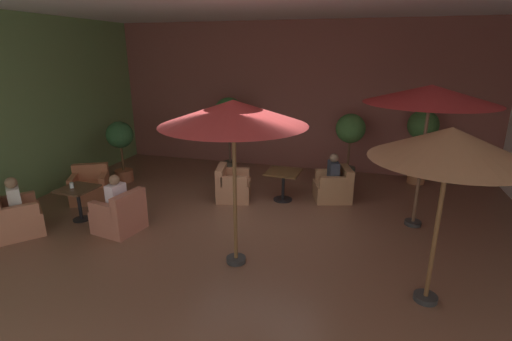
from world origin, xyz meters
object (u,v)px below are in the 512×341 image
(potted_tree_mid_right, at_px, (422,132))
(patron_with_friend, at_px, (333,170))
(cafe_table_front_left, at_px, (78,195))
(patio_umbrella_center_beige, at_px, (233,114))
(patron_by_window, at_px, (116,194))
(patio_umbrella_near_wall, at_px, (431,95))
(patio_umbrella_tall_red, at_px, (450,145))
(potted_tree_right_corner, at_px, (350,134))
(cafe_table_front_right, at_px, (283,179))
(potted_tree_mid_left, at_px, (121,142))
(armchair_front_left_south, at_px, (120,216))
(armchair_front_right_east, at_px, (232,186))
(armchair_front_left_north, at_px, (90,188))
(armchair_front_right_north, at_px, (334,187))
(potted_tree_left_corner, at_px, (229,117))
(armchair_front_left_east, at_px, (16,218))
(patron_blue_shirt, at_px, (14,196))
(iced_drink_cup, at_px, (72,185))

(potted_tree_mid_right, bearing_deg, patron_with_friend, -138.28)
(cafe_table_front_left, distance_m, patio_umbrella_center_beige, 4.11)
(patron_by_window, bearing_deg, patio_umbrella_near_wall, 18.33)
(patio_umbrella_tall_red, bearing_deg, potted_tree_right_corner, 105.23)
(patio_umbrella_center_beige, distance_m, potted_tree_right_corner, 5.02)
(cafe_table_front_right, xyz_separation_m, patio_umbrella_center_beige, (-0.17, -2.86, 1.92))
(potted_tree_mid_right, bearing_deg, potted_tree_mid_left, -165.09)
(armchair_front_left_south, bearing_deg, armchair_front_right_east, 54.71)
(armchair_front_left_north, relative_size, patron_by_window, 1.53)
(armchair_front_right_north, relative_size, patio_umbrella_center_beige, 0.37)
(potted_tree_mid_right, bearing_deg, armchair_front_right_east, -150.77)
(patio_umbrella_tall_red, relative_size, potted_tree_right_corner, 1.36)
(potted_tree_right_corner, bearing_deg, armchair_front_right_east, -141.05)
(armchair_front_right_north, bearing_deg, potted_tree_left_corner, 158.22)
(armchair_front_left_north, bearing_deg, potted_tree_right_corner, 28.01)
(armchair_front_right_north, distance_m, armchair_front_right_east, 2.35)
(armchair_front_left_east, distance_m, potted_tree_mid_right, 9.24)
(potted_tree_mid_right, bearing_deg, patio_umbrella_tall_red, -94.70)
(armchair_front_right_north, height_order, patio_umbrella_tall_red, patio_umbrella_tall_red)
(potted_tree_mid_right, distance_m, patron_with_friend, 2.78)
(patron_blue_shirt, bearing_deg, armchair_front_left_north, 84.98)
(armchair_front_left_east, xyz_separation_m, potted_tree_mid_left, (0.13, 3.20, 0.74))
(armchair_front_left_south, height_order, patron_with_friend, patron_with_friend)
(cafe_table_front_right, relative_size, potted_tree_mid_right, 0.41)
(patio_umbrella_center_beige, height_order, patron_by_window, patio_umbrella_center_beige)
(potted_tree_mid_right, distance_m, potted_tree_right_corner, 1.79)
(potted_tree_mid_left, xyz_separation_m, potted_tree_right_corner, (5.70, 1.63, 0.20))
(potted_tree_left_corner, xyz_separation_m, iced_drink_cup, (-2.01, -3.75, -0.85))
(patron_with_friend, bearing_deg, armchair_front_right_north, 16.96)
(potted_tree_mid_left, distance_m, patron_with_friend, 5.44)
(potted_tree_mid_left, bearing_deg, armchair_front_right_east, -7.15)
(potted_tree_right_corner, relative_size, patron_by_window, 2.65)
(potted_tree_left_corner, bearing_deg, armchair_front_left_north, -131.49)
(patio_umbrella_center_beige, bearing_deg, patio_umbrella_tall_red, -4.47)
(cafe_table_front_left, relative_size, patron_with_friend, 1.00)
(patron_blue_shirt, bearing_deg, patron_with_friend, 31.20)
(armchair_front_left_north, distance_m, cafe_table_front_right, 4.46)
(potted_tree_mid_right, bearing_deg, armchair_front_right_north, -137.94)
(cafe_table_front_left, height_order, potted_tree_left_corner, potted_tree_left_corner)
(armchair_front_right_north, bearing_deg, iced_drink_cup, -152.77)
(potted_tree_mid_left, bearing_deg, armchair_front_right_north, 2.04)
(armchair_front_right_east, height_order, patron_by_window, patron_by_window)
(patron_by_window, bearing_deg, armchair_front_left_south, -10.28)
(potted_tree_left_corner, height_order, potted_tree_right_corner, potted_tree_left_corner)
(armchair_front_left_east, xyz_separation_m, potted_tree_right_corner, (5.83, 4.83, 0.94))
(potted_tree_mid_right, bearing_deg, cafe_table_front_right, -145.56)
(cafe_table_front_left, xyz_separation_m, armchair_front_left_east, (-0.71, -0.85, -0.21))
(armchair_front_left_south, xyz_separation_m, potted_tree_right_corner, (4.03, 4.17, 0.95))
(armchair_front_right_north, bearing_deg, armchair_front_left_north, -163.84)
(patio_umbrella_center_beige, relative_size, potted_tree_left_corner, 1.24)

